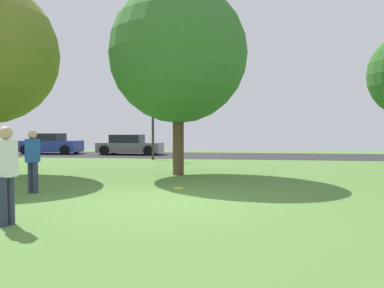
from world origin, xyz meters
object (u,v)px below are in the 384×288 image
object	(u,v)px
person_catcher	(6,171)
frisbee_disc	(178,188)
street_lamp_post	(153,119)
parked_car_blue	(51,144)
parked_car_grey	(130,145)
person_bystander	(33,159)
oak_tree_center	(178,54)

from	to	relation	value
person_catcher	frisbee_disc	bearing A→B (deg)	-102.68
street_lamp_post	parked_car_blue	bearing A→B (deg)	153.67
frisbee_disc	street_lamp_post	world-z (taller)	street_lamp_post
parked_car_grey	person_bystander	bearing A→B (deg)	-81.75
oak_tree_center	parked_car_grey	size ratio (longest dim) A/B	1.63
oak_tree_center	parked_car_grey	distance (m)	12.93
frisbee_disc	person_catcher	bearing A→B (deg)	-115.69
person_catcher	frisbee_disc	size ratio (longest dim) A/B	6.36
street_lamp_post	oak_tree_center	bearing A→B (deg)	-68.99
person_bystander	oak_tree_center	bearing A→B (deg)	-20.24
frisbee_disc	street_lamp_post	distance (m)	10.98
parked_car_grey	street_lamp_post	world-z (taller)	street_lamp_post
person_catcher	street_lamp_post	bearing A→B (deg)	-72.86
oak_tree_center	person_bystander	size ratio (longest dim) A/B	4.23
person_catcher	parked_car_grey	world-z (taller)	person_catcher
person_catcher	frisbee_disc	distance (m)	5.15
parked_car_grey	street_lamp_post	xyz separation A→B (m)	(2.65, -4.16, 1.64)
person_catcher	person_bystander	distance (m)	3.57
oak_tree_center	parked_car_blue	xyz separation A→B (m)	(-10.99, 11.10, -3.75)
frisbee_disc	street_lamp_post	bearing A→B (deg)	107.69
parked_car_grey	frisbee_disc	bearing A→B (deg)	-67.67
parked_car_blue	street_lamp_post	size ratio (longest dim) A/B	0.90
oak_tree_center	frisbee_disc	bearing A→B (deg)	-79.85
oak_tree_center	person_catcher	distance (m)	8.69
person_bystander	frisbee_disc	bearing A→B (deg)	-56.68
street_lamp_post	person_catcher	bearing A→B (deg)	-85.86
person_bystander	street_lamp_post	bearing A→B (deg)	11.86
frisbee_disc	parked_car_blue	bearing A→B (deg)	128.88
parked_car_grey	street_lamp_post	size ratio (longest dim) A/B	0.94
person_bystander	frisbee_disc	size ratio (longest dim) A/B	6.06
person_bystander	person_catcher	bearing A→B (deg)	-142.44
parked_car_grey	oak_tree_center	bearing A→B (deg)	-64.44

